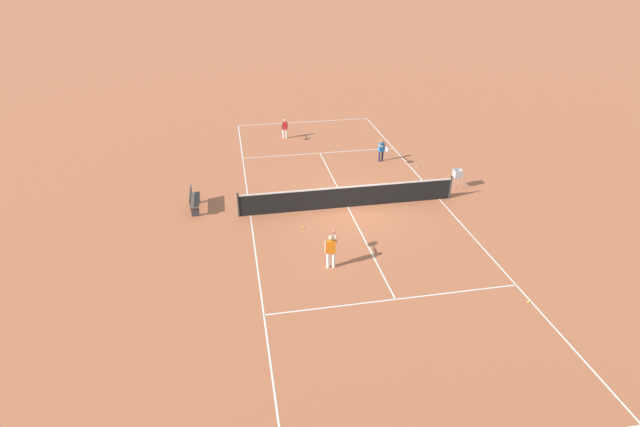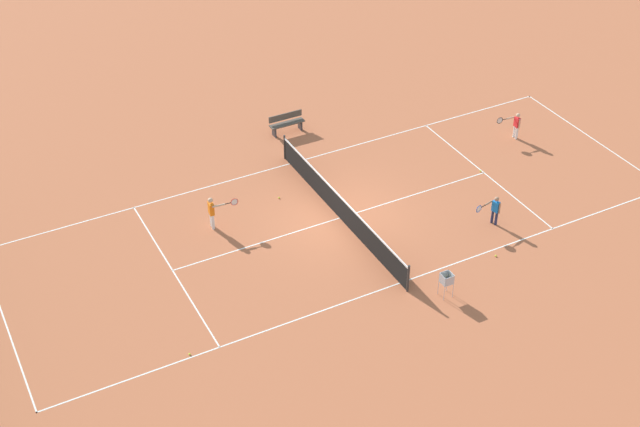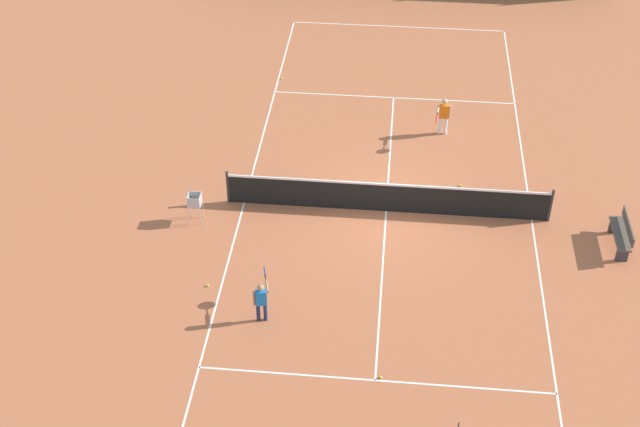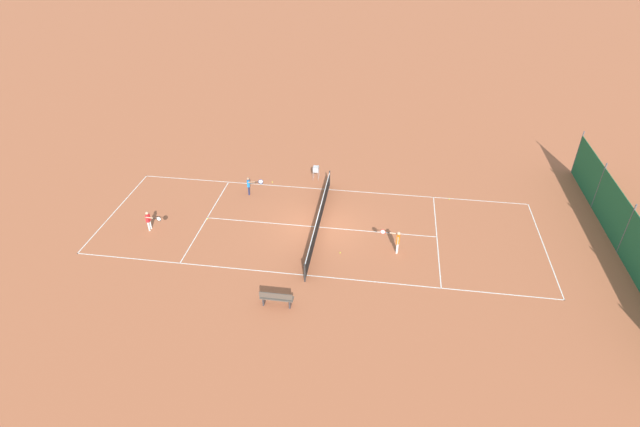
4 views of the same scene
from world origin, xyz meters
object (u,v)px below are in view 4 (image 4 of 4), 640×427
Objects in this scene: player_far_service at (249,184)px; ball_hopper at (316,170)px; tennis_net at (319,220)px; tennis_ball_alley_left at (340,253)px; player_near_service at (149,219)px; tennis_ball_by_net_left at (208,219)px; tennis_ball_far_corner at (449,199)px; courtside_bench at (277,298)px; tennis_ball_by_net_right at (272,182)px; player_near_baseline at (397,240)px.

player_far_service is 4.43m from ball_hopper.
tennis_net is at bearing 58.39° from player_far_service.
ball_hopper reaches higher than tennis_ball_alley_left.
player_far_service is at bearing 135.31° from player_near_service.
tennis_ball_far_corner is at bearing 106.77° from tennis_ball_by_net_left.
courtside_bench is at bearing 21.89° from player_far_service.
tennis_ball_far_corner is 0.07× the size of ball_hopper.
tennis_ball_far_corner is at bearing 87.61° from tennis_ball_by_net_right.
player_far_service is (-2.87, -4.66, 0.18)m from tennis_net.
player_near_service reaches higher than tennis_ball_far_corner.
tennis_net is 139.09× the size of tennis_ball_alley_left.
courtside_bench is (10.79, 2.67, 0.42)m from tennis_ball_by_net_right.
player_far_service is 6.23m from player_near_service.
tennis_net reaches higher than tennis_ball_alley_left.
tennis_ball_by_net_right is at bearing -127.53° from player_near_baseline.
tennis_ball_by_net_left is at bearing -30.46° from tennis_ball_by_net_right.
player_near_service is (1.56, -9.04, 0.17)m from tennis_net.
tennis_ball_by_net_right is 0.04× the size of courtside_bench.
player_near_baseline is 0.85× the size of courtside_bench.
player_near_baseline is (1.61, 4.25, 0.24)m from tennis_net.
tennis_ball_by_net_left is at bearing -29.00° from player_far_service.
tennis_ball_far_corner is 8.41m from ball_hopper.
player_near_service is (4.43, -4.38, -0.01)m from player_far_service.
tennis_ball_by_net_right is 11.12m from courtside_bench.
ball_hopper is (-0.86, 2.67, 0.62)m from tennis_ball_by_net_right.
tennis_net reaches higher than tennis_ball_by_net_right.
player_near_baseline is 19.21× the size of tennis_ball_by_net_right.
tennis_ball_far_corner is at bearing 118.56° from tennis_net.
player_near_service is 17.39× the size of tennis_ball_far_corner.
tennis_ball_far_corner and tennis_ball_by_net_left have the same top height.
ball_hopper is (-6.86, 8.08, -0.02)m from player_near_service.
player_far_service is 9.93m from courtside_bench.
tennis_ball_alley_left is (0.53, -2.83, -0.71)m from player_near_baseline.
tennis_ball_alley_left is 0.07× the size of ball_hopper.
player_far_service is at bearing -116.70° from player_near_baseline.
tennis_net is at bearing -61.44° from tennis_ball_far_corner.
player_far_service is at bearing 151.00° from tennis_ball_by_net_left.
player_far_service is at bearing -158.11° from courtside_bench.
player_near_baseline is 9.96m from tennis_ball_by_net_right.
tennis_ball_by_net_right is at bearing -72.16° from ball_hopper.
player_near_baseline is (4.48, 8.91, 0.06)m from player_far_service.
tennis_ball_by_net_left is (2.99, -1.66, -0.65)m from player_far_service.
player_near_baseline is 19.21× the size of tennis_ball_by_net_left.
tennis_ball_alley_left is at bearing -79.44° from player_near_baseline.
player_near_service is 0.77× the size of courtside_bench.
courtside_bench is at bearing 40.75° from tennis_ball_by_net_left.
tennis_ball_far_corner is 14.24m from tennis_ball_by_net_left.
player_near_service is 10.50m from tennis_ball_alley_left.
tennis_ball_by_net_left is 8.22m from courtside_bench.
tennis_ball_alley_left is at bearing 37.52° from tennis_ball_by_net_right.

